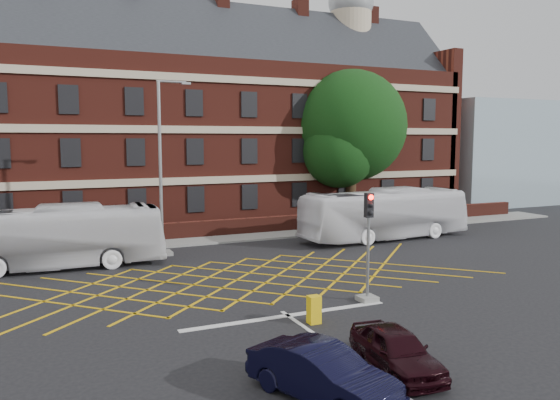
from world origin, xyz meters
name	(u,v)px	position (x,y,z in m)	size (l,w,h in m)	color
ground	(253,291)	(0.00, 0.00, 0.00)	(120.00, 120.00, 0.00)	black
victorian_building	(151,120)	(0.25, 22.00, 7.84)	(51.00, 12.17, 20.40)	#5A1F17
boundary_wall	(178,231)	(0.00, 13.00, 0.55)	(56.00, 0.50, 1.10)	#4E1C14
far_pavement	(182,241)	(0.00, 12.00, 0.06)	(60.00, 3.00, 0.12)	slate
glass_block	(490,153)	(34.00, 21.00, 5.00)	(14.00, 10.00, 10.00)	#99B2BF
box_junction_hatching	(237,280)	(0.00, 2.00, 0.01)	(11.50, 0.12, 0.02)	#CC990C
stop_line	(288,316)	(0.00, -3.50, 0.01)	(8.00, 0.30, 0.02)	silver
centre_line	(397,391)	(0.00, -10.00, 0.01)	(0.15, 14.00, 0.02)	silver
bus_left	(47,238)	(-7.73, 7.83, 1.56)	(2.62, 11.21, 3.12)	silver
bus_right	(385,214)	(12.10, 7.80, 1.61)	(2.70, 11.55, 3.22)	white
car_navy	(322,373)	(-1.92, -9.59, 0.66)	(1.40, 4.03, 1.33)	black
car_maroon	(396,350)	(0.70, -8.99, 0.61)	(1.44, 3.57, 1.22)	black
deciduous_tree	(351,133)	(14.41, 15.89, 6.80)	(8.63, 8.63, 11.71)	black
traffic_light_near	(368,257)	(3.61, -3.14, 1.76)	(0.70, 0.70, 4.27)	slate
street_lamp	(162,195)	(-1.83, 8.80, 3.30)	(2.25, 1.00, 9.47)	slate
utility_cabinet	(314,310)	(0.49, -4.59, 0.48)	(0.42, 0.37, 0.97)	yellow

